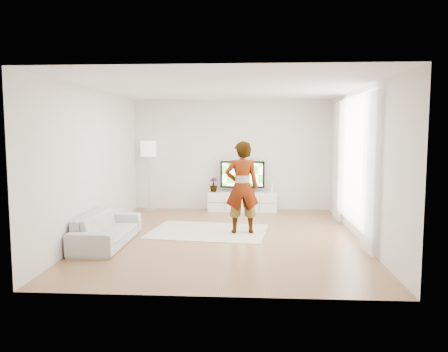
# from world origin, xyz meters

# --- Properties ---
(floor) EXTENTS (6.00, 6.00, 0.00)m
(floor) POSITION_xyz_m (0.00, 0.00, 0.00)
(floor) COLOR #A76E4B
(floor) RESTS_ON ground
(ceiling) EXTENTS (6.00, 6.00, 0.00)m
(ceiling) POSITION_xyz_m (0.00, 0.00, 2.80)
(ceiling) COLOR white
(ceiling) RESTS_ON wall_back
(wall_left) EXTENTS (0.02, 6.00, 2.80)m
(wall_left) POSITION_xyz_m (-2.50, 0.00, 1.40)
(wall_left) COLOR silver
(wall_left) RESTS_ON floor
(wall_right) EXTENTS (0.02, 6.00, 2.80)m
(wall_right) POSITION_xyz_m (2.50, 0.00, 1.40)
(wall_right) COLOR silver
(wall_right) RESTS_ON floor
(wall_back) EXTENTS (5.00, 0.02, 2.80)m
(wall_back) POSITION_xyz_m (0.00, 3.00, 1.40)
(wall_back) COLOR silver
(wall_back) RESTS_ON floor
(wall_front) EXTENTS (5.00, 0.02, 2.80)m
(wall_front) POSITION_xyz_m (0.00, -3.00, 1.40)
(wall_front) COLOR silver
(wall_front) RESTS_ON floor
(window) EXTENTS (0.01, 2.60, 2.50)m
(window) POSITION_xyz_m (2.48, 0.30, 1.45)
(window) COLOR white
(window) RESTS_ON wall_right
(curtain_near) EXTENTS (0.04, 0.70, 2.60)m
(curtain_near) POSITION_xyz_m (2.40, -1.00, 1.35)
(curtain_near) COLOR white
(curtain_near) RESTS_ON floor
(curtain_far) EXTENTS (0.04, 0.70, 2.60)m
(curtain_far) POSITION_xyz_m (2.40, 1.60, 1.35)
(curtain_far) COLOR white
(curtain_far) RESTS_ON floor
(media_console) EXTENTS (1.72, 0.49, 0.48)m
(media_console) POSITION_xyz_m (0.28, 2.76, 0.24)
(media_console) COLOR white
(media_console) RESTS_ON floor
(television) EXTENTS (1.11, 0.22, 0.77)m
(television) POSITION_xyz_m (0.28, 2.79, 0.90)
(television) COLOR black
(television) RESTS_ON media_console
(game_console) EXTENTS (0.06, 0.18, 0.24)m
(game_console) POSITION_xyz_m (1.03, 2.76, 0.61)
(game_console) COLOR white
(game_console) RESTS_ON media_console
(potted_plant) EXTENTS (0.22, 0.22, 0.36)m
(potted_plant) POSITION_xyz_m (-0.46, 2.77, 0.66)
(potted_plant) COLOR #3F7238
(potted_plant) RESTS_ON media_console
(rug) EXTENTS (2.46, 1.91, 0.01)m
(rug) POSITION_xyz_m (-0.37, 0.44, 0.01)
(rug) COLOR beige
(rug) RESTS_ON floor
(player) EXTENTS (0.71, 0.51, 1.81)m
(player) POSITION_xyz_m (0.31, 0.34, 0.92)
(player) COLOR #334772
(player) RESTS_ON rug
(sofa) EXTENTS (0.76, 1.94, 0.56)m
(sofa) POSITION_xyz_m (-2.08, -0.63, 0.28)
(sofa) COLOR beige
(sofa) RESTS_ON floor
(floor_lamp) EXTENTS (0.39, 0.39, 1.76)m
(floor_lamp) POSITION_xyz_m (-2.09, 2.70, 1.49)
(floor_lamp) COLOR silver
(floor_lamp) RESTS_ON floor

